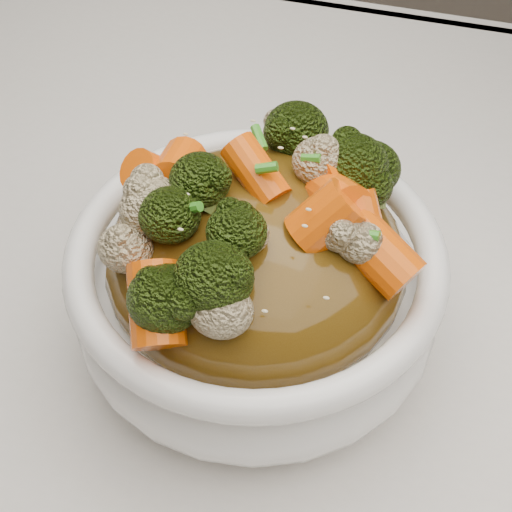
% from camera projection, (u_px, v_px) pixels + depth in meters
% --- Properties ---
extents(tablecloth, '(1.20, 0.80, 0.04)m').
position_uv_depth(tablecloth, '(346.00, 339.00, 0.54)').
color(tablecloth, silver).
rests_on(tablecloth, dining_table).
extents(bowl, '(0.28, 0.28, 0.09)m').
position_uv_depth(bowl, '(256.00, 293.00, 0.48)').
color(bowl, white).
rests_on(bowl, tablecloth).
extents(sauce_base, '(0.22, 0.22, 0.10)m').
position_uv_depth(sauce_base, '(256.00, 260.00, 0.46)').
color(sauce_base, '#51370E').
rests_on(sauce_base, bowl).
extents(carrots, '(0.22, 0.22, 0.05)m').
position_uv_depth(carrots, '(256.00, 178.00, 0.41)').
color(carrots, '#FC6008').
rests_on(carrots, sauce_base).
extents(broccoli, '(0.22, 0.22, 0.05)m').
position_uv_depth(broccoli, '(256.00, 179.00, 0.41)').
color(broccoli, black).
rests_on(broccoli, sauce_base).
extents(cauliflower, '(0.22, 0.22, 0.04)m').
position_uv_depth(cauliflower, '(256.00, 182.00, 0.42)').
color(cauliflower, '#C9B689').
rests_on(cauliflower, sauce_base).
extents(scallions, '(0.17, 0.17, 0.02)m').
position_uv_depth(scallions, '(256.00, 176.00, 0.41)').
color(scallions, '#368F21').
rests_on(scallions, sauce_base).
extents(sesame_seeds, '(0.20, 0.20, 0.01)m').
position_uv_depth(sesame_seeds, '(256.00, 176.00, 0.41)').
color(sesame_seeds, beige).
rests_on(sesame_seeds, sauce_base).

